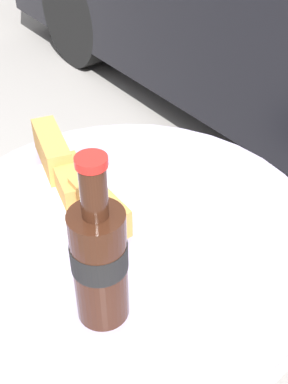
# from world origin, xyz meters

# --- Properties ---
(bistro_table) EXTENTS (0.63, 0.63, 0.75)m
(bistro_table) POSITION_xyz_m (0.00, 0.00, 0.54)
(bistro_table) COLOR #B7B7BC
(bistro_table) RESTS_ON ground_plane
(cola_bottle_left) EXTENTS (0.07, 0.07, 0.25)m
(cola_bottle_left) POSITION_xyz_m (0.12, -0.12, 0.84)
(cola_bottle_left) COLOR #33190F
(cola_bottle_left) RESTS_ON bistro_table
(lunch_plate_near) EXTENTS (0.31, 0.21, 0.07)m
(lunch_plate_near) POSITION_xyz_m (-0.12, -0.04, 0.77)
(lunch_plate_near) COLOR silver
(lunch_plate_near) RESTS_ON bistro_table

